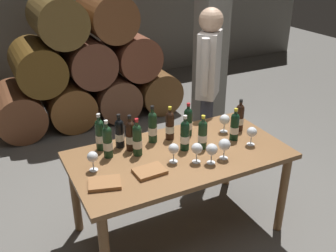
# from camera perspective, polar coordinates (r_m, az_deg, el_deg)

# --- Properties ---
(ground_plane) EXTENTS (14.00, 14.00, 0.00)m
(ground_plane) POSITION_cam_1_polar(r_m,az_deg,el_deg) (3.45, 1.56, -15.06)
(ground_plane) COLOR #66635E
(cellar_back_wall) EXTENTS (10.00, 0.24, 2.80)m
(cellar_back_wall) POSITION_cam_1_polar(r_m,az_deg,el_deg) (6.65, -16.62, 17.59)
(cellar_back_wall) COLOR slate
(cellar_back_wall) RESTS_ON ground_plane
(barrel_stack) EXTENTS (2.49, 0.90, 1.69)m
(barrel_stack) POSITION_cam_1_polar(r_m,az_deg,el_deg) (5.26, -12.07, 8.47)
(barrel_stack) COLOR brown
(barrel_stack) RESTS_ON ground_plane
(stone_pillar) EXTENTS (0.32, 0.32, 2.60)m
(stone_pillar) POSITION_cam_1_polar(r_m,az_deg,el_deg) (4.74, 6.55, 14.15)
(stone_pillar) COLOR slate
(stone_pillar) RESTS_ON ground_plane
(dining_table) EXTENTS (1.70, 0.90, 0.76)m
(dining_table) POSITION_cam_1_polar(r_m,az_deg,el_deg) (3.05, 1.71, -5.56)
(dining_table) COLOR brown
(dining_table) RESTS_ON ground_plane
(wine_bottle_0) EXTENTS (0.07, 0.07, 0.31)m
(wine_bottle_0) POSITION_cam_1_polar(r_m,az_deg,el_deg) (3.04, -10.15, -1.22)
(wine_bottle_0) COLOR #19381E
(wine_bottle_0) RESTS_ON dining_table
(wine_bottle_1) EXTENTS (0.07, 0.07, 0.30)m
(wine_bottle_1) POSITION_cam_1_polar(r_m,az_deg,el_deg) (2.99, 2.53, -1.36)
(wine_bottle_1) COLOR black
(wine_bottle_1) RESTS_ON dining_table
(wine_bottle_2) EXTENTS (0.07, 0.07, 0.29)m
(wine_bottle_2) POSITION_cam_1_polar(r_m,az_deg,el_deg) (3.36, 10.67, 1.33)
(wine_bottle_2) COLOR black
(wine_bottle_2) RESTS_ON dining_table
(wine_bottle_3) EXTENTS (0.07, 0.07, 0.31)m
(wine_bottle_3) POSITION_cam_1_polar(r_m,az_deg,el_deg) (2.93, -4.62, -2.02)
(wine_bottle_3) COLOR #19381E
(wine_bottle_3) RESTS_ON dining_table
(wine_bottle_4) EXTENTS (0.07, 0.07, 0.28)m
(wine_bottle_4) POSITION_cam_1_polar(r_m,az_deg,el_deg) (3.06, -7.25, -1.02)
(wine_bottle_4) COLOR black
(wine_bottle_4) RESTS_ON dining_table
(wine_bottle_5) EXTENTS (0.07, 0.07, 0.29)m
(wine_bottle_5) POSITION_cam_1_polar(r_m,az_deg,el_deg) (3.15, 0.28, 0.13)
(wine_bottle_5) COLOR black
(wine_bottle_5) RESTS_ON dining_table
(wine_bottle_6) EXTENTS (0.07, 0.07, 0.30)m
(wine_bottle_6) POSITION_cam_1_polar(r_m,az_deg,el_deg) (3.00, -5.67, -1.37)
(wine_bottle_6) COLOR black
(wine_bottle_6) RESTS_ON dining_table
(wine_bottle_7) EXTENTS (0.07, 0.07, 0.31)m
(wine_bottle_7) POSITION_cam_1_polar(r_m,az_deg,el_deg) (2.93, -9.03, -2.28)
(wine_bottle_7) COLOR #19381E
(wine_bottle_7) RESTS_ON dining_table
(wine_bottle_8) EXTENTS (0.07, 0.07, 0.30)m
(wine_bottle_8) POSITION_cam_1_polar(r_m,az_deg,el_deg) (3.22, 3.02, 0.68)
(wine_bottle_8) COLOR black
(wine_bottle_8) RESTS_ON dining_table
(wine_bottle_9) EXTENTS (0.07, 0.07, 0.28)m
(wine_bottle_9) POSITION_cam_1_polar(r_m,az_deg,el_deg) (3.03, 5.19, -1.20)
(wine_bottle_9) COLOR #19381E
(wine_bottle_9) RESTS_ON dining_table
(wine_bottle_10) EXTENTS (0.07, 0.07, 0.28)m
(wine_bottle_10) POSITION_cam_1_polar(r_m,az_deg,el_deg) (3.20, 9.91, 0.00)
(wine_bottle_10) COLOR black
(wine_bottle_10) RESTS_ON dining_table
(wine_bottle_11) EXTENTS (0.07, 0.07, 0.32)m
(wine_bottle_11) POSITION_cam_1_polar(r_m,az_deg,el_deg) (3.11, -2.32, -0.09)
(wine_bottle_11) COLOR #19381E
(wine_bottle_11) RESTS_ON dining_table
(wine_glass_0) EXTENTS (0.08, 0.08, 0.15)m
(wine_glass_0) POSITION_cam_1_polar(r_m,az_deg,el_deg) (2.83, 0.85, -3.49)
(wine_glass_0) COLOR white
(wine_glass_0) RESTS_ON dining_table
(wine_glass_1) EXTENTS (0.09, 0.09, 0.16)m
(wine_glass_1) POSITION_cam_1_polar(r_m,az_deg,el_deg) (2.91, 8.45, -2.83)
(wine_glass_1) COLOR white
(wine_glass_1) RESTS_ON dining_table
(wine_glass_2) EXTENTS (0.08, 0.08, 0.16)m
(wine_glass_2) POSITION_cam_1_polar(r_m,az_deg,el_deg) (2.84, 4.34, -3.44)
(wine_glass_2) COLOR white
(wine_glass_2) RESTS_ON dining_table
(wine_glass_3) EXTENTS (0.09, 0.09, 0.16)m
(wine_glass_3) POSITION_cam_1_polar(r_m,az_deg,el_deg) (3.31, 8.46, 0.92)
(wine_glass_3) COLOR white
(wine_glass_3) RESTS_ON dining_table
(wine_glass_4) EXTENTS (0.08, 0.08, 0.16)m
(wine_glass_4) POSITION_cam_1_polar(r_m,az_deg,el_deg) (3.14, 12.43, -0.95)
(wine_glass_4) COLOR white
(wine_glass_4) RESTS_ON dining_table
(wine_glass_5) EXTENTS (0.08, 0.08, 0.15)m
(wine_glass_5) POSITION_cam_1_polar(r_m,az_deg,el_deg) (2.79, -11.22, -4.62)
(wine_glass_5) COLOR white
(wine_glass_5) RESTS_ON dining_table
(wine_glass_6) EXTENTS (0.09, 0.09, 0.16)m
(wine_glass_6) POSITION_cam_1_polar(r_m,az_deg,el_deg) (2.84, 6.56, -3.55)
(wine_glass_6) COLOR white
(wine_glass_6) RESTS_ON dining_table
(tasting_notebook) EXTENTS (0.23, 0.17, 0.03)m
(tasting_notebook) POSITION_cam_1_polar(r_m,az_deg,el_deg) (2.75, -2.76, -6.77)
(tasting_notebook) COLOR #936038
(tasting_notebook) RESTS_ON dining_table
(leather_ledger) EXTENTS (0.26, 0.22, 0.03)m
(leather_ledger) POSITION_cam_1_polar(r_m,az_deg,el_deg) (2.66, -9.45, -8.46)
(leather_ledger) COLOR #936038
(leather_ledger) RESTS_ON dining_table
(sommelier_presenting) EXTENTS (0.37, 0.38, 1.72)m
(sommelier_presenting) POSITION_cam_1_polar(r_m,az_deg,el_deg) (3.81, 6.05, 7.24)
(sommelier_presenting) COLOR #383842
(sommelier_presenting) RESTS_ON ground_plane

